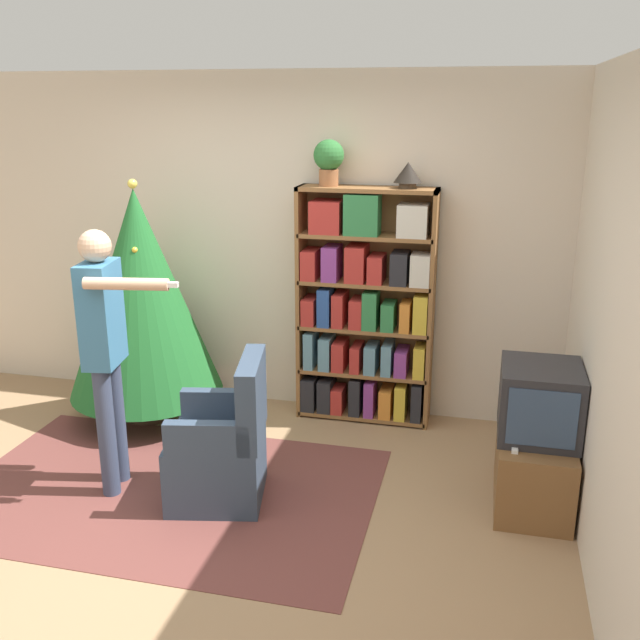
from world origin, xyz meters
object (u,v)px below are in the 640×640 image
(bookshelf, at_px, (364,309))
(standing_person, at_px, (105,341))
(television, at_px, (540,401))
(potted_plant, at_px, (329,159))
(table_lamp, at_px, (408,174))
(armchair, at_px, (223,450))
(christmas_tree, at_px, (141,294))

(bookshelf, height_order, standing_person, bookshelf)
(television, xyz_separation_m, potted_plant, (-1.51, 0.99, 1.30))
(standing_person, height_order, potted_plant, potted_plant)
(bookshelf, bearing_deg, table_lamp, 1.39)
(armchair, relative_size, potted_plant, 2.80)
(christmas_tree, distance_m, table_lamp, 2.15)
(television, xyz_separation_m, standing_person, (-2.57, -0.43, 0.32))
(potted_plant, bearing_deg, standing_person, -126.83)
(table_lamp, bearing_deg, christmas_tree, -168.50)
(standing_person, height_order, table_lamp, table_lamp)
(television, bearing_deg, potted_plant, 146.86)
(bookshelf, bearing_deg, television, -38.45)
(armchair, bearing_deg, christmas_tree, -146.49)
(armchair, xyz_separation_m, potted_plant, (0.35, 1.38, 1.65))
(christmas_tree, bearing_deg, armchair, -44.58)
(bookshelf, relative_size, television, 3.54)
(television, relative_size, armchair, 0.55)
(bookshelf, height_order, table_lamp, table_lamp)
(standing_person, bearing_deg, armchair, 83.53)
(christmas_tree, bearing_deg, bookshelf, 13.26)
(armchair, relative_size, table_lamp, 4.60)
(television, relative_size, christmas_tree, 0.27)
(christmas_tree, height_order, standing_person, christmas_tree)
(christmas_tree, bearing_deg, potted_plant, 16.14)
(bookshelf, height_order, christmas_tree, christmas_tree)
(bookshelf, relative_size, potted_plant, 5.43)
(armchair, xyz_separation_m, standing_person, (-0.71, -0.04, 0.67))
(armchair, bearing_deg, table_lamp, 134.47)
(television, height_order, armchair, armchair)
(bookshelf, distance_m, table_lamp, 1.05)
(bookshelf, xyz_separation_m, television, (1.24, -0.98, -0.21))
(bookshelf, distance_m, television, 1.59)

